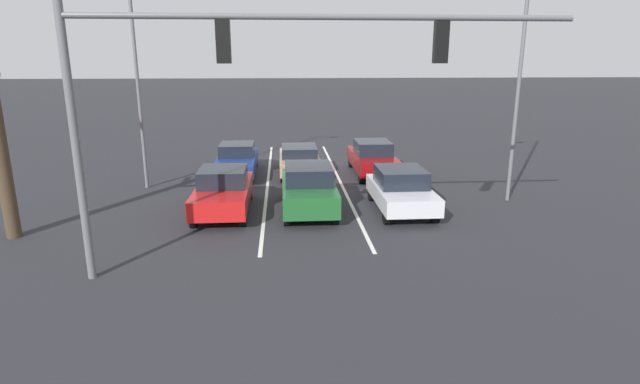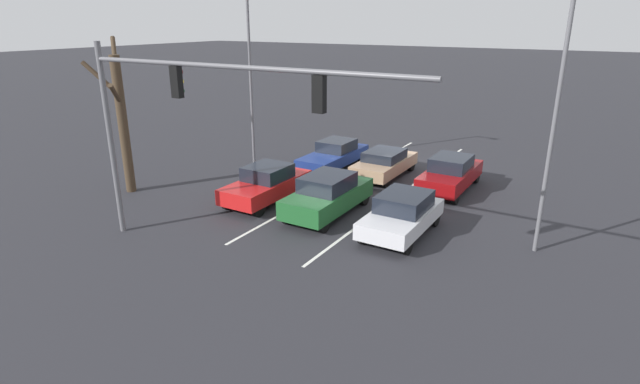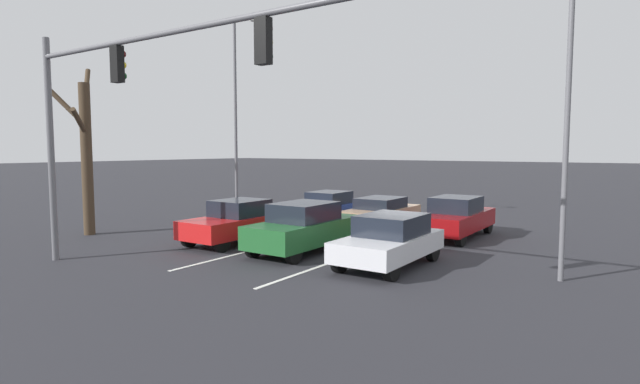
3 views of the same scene
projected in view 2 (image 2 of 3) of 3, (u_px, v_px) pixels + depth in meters
ground_plane at (398, 170)px, 26.04m from camera, size 240.00×240.00×0.00m
lane_stripe_left_divider at (407, 190)px, 22.96m from camera, size 0.12×17.69×0.01m
lane_stripe_center_divider at (346, 179)px, 24.52m from camera, size 0.12×17.69×0.01m
car_darkgreen_midlane_front at (328, 194)px, 19.85m from camera, size 1.85×4.50×1.65m
car_silver_leftlane_front at (402, 214)px, 18.02m from camera, size 1.86×4.02×1.52m
car_red_rightlane_front at (267, 184)px, 21.31m from camera, size 1.83×4.39×1.57m
car_maroon_leftlane_second at (450, 173)px, 22.69m from camera, size 1.79×4.58×1.59m
car_tan_midlane_second at (384, 163)px, 24.66m from camera, size 1.82×4.34×1.35m
car_navy_rightlane_second at (334, 155)px, 26.13m from camera, size 1.77×4.79×1.44m
traffic_signal_gantry at (180, 106)px, 15.21m from camera, size 11.72×0.37×6.76m
street_lamp_right_shoulder at (252, 65)px, 24.58m from camera, size 1.52×0.24×9.43m
street_lamp_left_shoulder at (554, 95)px, 15.28m from camera, size 1.54×0.24×9.32m
bare_tree_near at (121, 118)px, 21.72m from camera, size 2.10×1.93×6.75m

